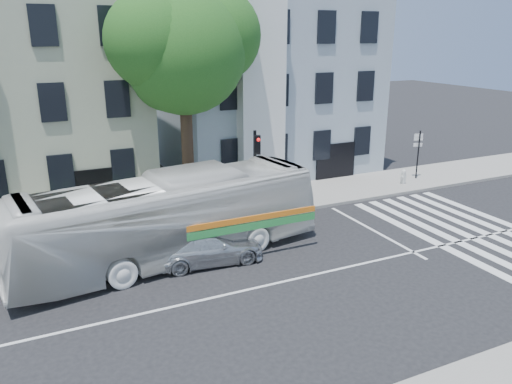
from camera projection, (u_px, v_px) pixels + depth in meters
ground at (266, 286)px, 17.14m from camera, size 120.00×120.00×0.00m
sidewalk_far at (193, 212)px, 24.03m from camera, size 80.00×4.00×0.15m
building_left at (16, 90)px, 25.60m from camera, size 12.00×10.00×11.00m
building_right at (262, 80)px, 31.25m from camera, size 12.00×10.00×11.00m
street_tree at (183, 44)px, 22.33m from camera, size 7.30×5.90×11.10m
bus at (169, 218)px, 18.69m from camera, size 4.50×12.23×3.33m
sedan at (207, 247)px, 18.71m from camera, size 2.05×4.39×1.24m
hedge at (105, 229)px, 20.74m from camera, size 8.37×3.33×0.70m
traffic_signal at (256, 163)px, 22.41m from camera, size 0.42×0.53×4.18m
fire_hydrant at (403, 177)px, 28.11m from camera, size 0.48×0.32×0.84m
far_sign_pole at (418, 149)px, 28.85m from camera, size 0.49×0.25×2.83m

